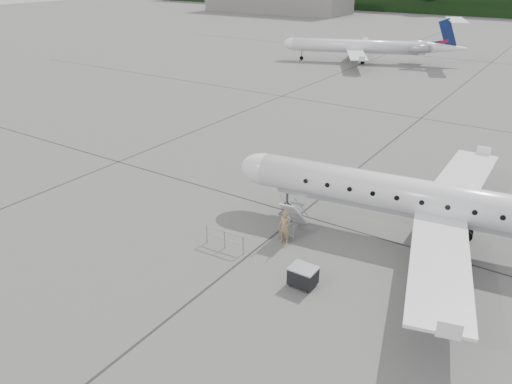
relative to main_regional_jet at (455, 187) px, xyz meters
The scene contains 7 objects.
ground 8.60m from the main_regional_jet, 109.17° to the right, with size 320.00×320.00×0.00m, color #5C5C59.
main_regional_jet is the anchor object (origin of this frame).
airstair 8.14m from the main_regional_jet, 157.03° to the right, with size 0.85×2.12×2.09m, color silver, non-canonical shape.
passenger 8.57m from the main_regional_jet, 148.84° to the right, with size 0.66×0.43×1.80m, color #977952.
safety_railing 11.61m from the main_regional_jet, 145.23° to the right, with size 2.20×0.08×1.00m, color #95979D, non-canonical shape.
baggage_cart 8.78m from the main_regional_jet, 122.09° to the right, with size 1.15×0.93×1.00m, color black, non-canonical shape.
bg_regional_left 50.94m from the main_regional_jet, 118.19° to the left, with size 23.72×17.07×6.22m, color silver, non-canonical shape.
Camera 1 is at (6.70, -16.19, 13.29)m, focal length 35.00 mm.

